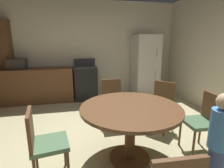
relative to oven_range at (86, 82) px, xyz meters
The scene contains 13 objects.
ground_plane 2.60m from the oven_range, 86.95° to the right, with size 14.00×14.00×0.00m, color tan.
wall_back 0.98m from the oven_range, 71.04° to the left, with size 5.43×0.12×2.70m, color beige.
kitchen_counter 1.32m from the oven_range, behind, with size 1.93×0.60×0.90m, color brown.
pantry_column 2.15m from the oven_range, behind, with size 0.44×0.36×2.10m, color brown.
oven_range is the anchor object (origin of this frame).
refrigerator 1.78m from the oven_range, ahead, with size 0.68×0.68×1.76m.
microwave 1.80m from the oven_range, behind, with size 0.44×0.32×0.26m, color #2D2B28.
dining_table 2.81m from the oven_range, 81.94° to the right, with size 1.31×1.31×0.76m.
chair_west 3.02m from the oven_range, 102.91° to the right, with size 0.46×0.46×0.87m.
chair_east 3.20m from the oven_range, 62.51° to the right, with size 0.42×0.42×0.87m.
chair_northeast 2.40m from the oven_range, 59.70° to the right, with size 0.56×0.56×0.87m.
chair_north 1.74m from the oven_range, 77.04° to the right, with size 0.40×0.40×0.87m.
person_child 3.65m from the oven_range, 71.93° to the right, with size 0.31×0.31×1.09m.
Camera 1 is at (-0.43, -2.25, 1.58)m, focal length 28.03 mm.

